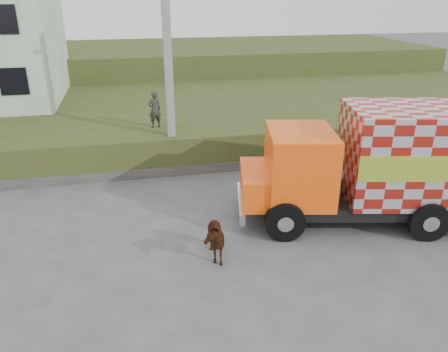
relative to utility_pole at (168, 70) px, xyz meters
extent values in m
plane|color=#474749|center=(1.00, -4.60, -4.08)|extent=(120.00, 120.00, 0.00)
cube|color=#264517|center=(1.00, 5.40, -3.33)|extent=(40.00, 12.00, 1.50)
cube|color=#264517|center=(1.00, 17.40, -2.58)|extent=(40.00, 12.00, 3.00)
cube|color=#595651|center=(-1.00, -0.40, -3.88)|extent=(16.00, 0.50, 0.40)
cube|color=gray|center=(0.00, 0.00, -0.08)|extent=(0.30, 0.30, 8.00)
cube|color=black|center=(5.94, -5.55, -3.37)|extent=(7.68, 3.87, 0.38)
cube|color=#FF520D|center=(3.41, -5.01, -2.19)|extent=(2.42, 2.84, 2.16)
cube|color=#FF520D|center=(2.20, -4.75, -2.83)|extent=(1.53, 2.44, 0.97)
cube|color=silver|center=(7.21, -5.83, -1.81)|extent=(5.40, 3.58, 2.81)
cube|color=yellow|center=(6.93, -7.11, -1.81)|extent=(4.86, 1.09, 0.76)
cube|color=yellow|center=(7.49, -4.54, -1.81)|extent=(4.86, 1.09, 0.76)
cube|color=silver|center=(1.67, -4.63, -3.48)|extent=(0.68, 2.46, 0.32)
cylinder|color=black|center=(2.62, -6.11, -3.48)|extent=(1.24, 0.62, 1.19)
cylinder|color=black|center=(3.14, -3.68, -3.48)|extent=(1.24, 0.62, 1.19)
cylinder|color=black|center=(6.74, -7.00, -3.48)|extent=(1.24, 0.62, 1.19)
cylinder|color=black|center=(7.26, -4.57, -3.48)|extent=(1.24, 0.62, 1.19)
cylinder|color=black|center=(8.95, -4.93, -3.48)|extent=(1.24, 0.62, 1.19)
imported|color=#381E0E|center=(0.35, -6.58, -3.46)|extent=(0.68, 1.47, 1.23)
imported|color=#2B2927|center=(-0.54, 1.30, -1.81)|extent=(0.64, 0.52, 1.52)
camera|label=1|loc=(-1.52, -16.69, 2.72)|focal=35.00mm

